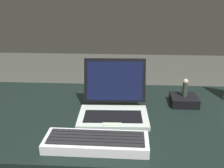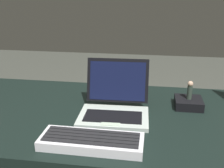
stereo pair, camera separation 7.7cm
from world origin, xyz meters
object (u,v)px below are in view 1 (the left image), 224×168
(external_keyboard, at_px, (96,142))
(figurine, at_px, (185,87))
(figurine_stand, at_px, (184,100))
(laptop_front, at_px, (114,105))

(external_keyboard, height_order, figurine, figurine)
(external_keyboard, bearing_deg, figurine_stand, 46.08)
(figurine_stand, bearing_deg, external_keyboard, -133.92)
(laptop_front, height_order, figurine_stand, laptop_front)
(figurine_stand, bearing_deg, figurine, 90.00)
(external_keyboard, xyz_separation_m, figurine_stand, (0.32, 0.34, 0.00))
(external_keyboard, bearing_deg, figurine, 46.08)
(external_keyboard, relative_size, figurine, 4.21)
(external_keyboard, bearing_deg, laptop_front, 79.41)
(figurine_stand, relative_size, figurine, 1.43)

